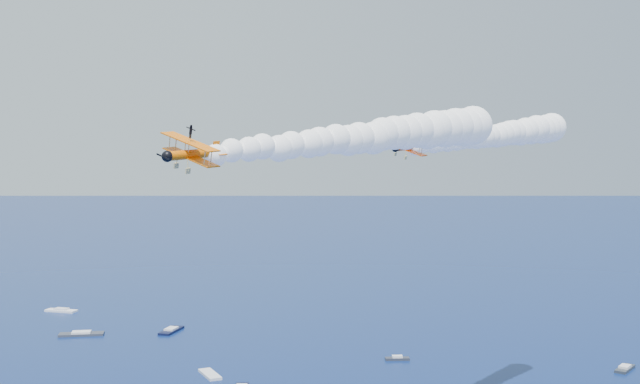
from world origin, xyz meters
name	(u,v)px	position (x,y,z in m)	size (l,w,h in m)	color
biplane_lead	(406,147)	(24.68, 38.25, 57.65)	(7.49, 8.40, 5.06)	#FC4A05
biplane_trail	(193,154)	(-16.34, 6.15, 56.65)	(8.04, 9.01, 5.43)	orange
smoke_trail_lead	(493,136)	(50.44, 54.21, 59.96)	(52.92, 35.28, 11.13)	white
smoke_trail_trail	(366,137)	(10.42, 20.37, 58.96)	(54.73, 32.14, 11.13)	white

